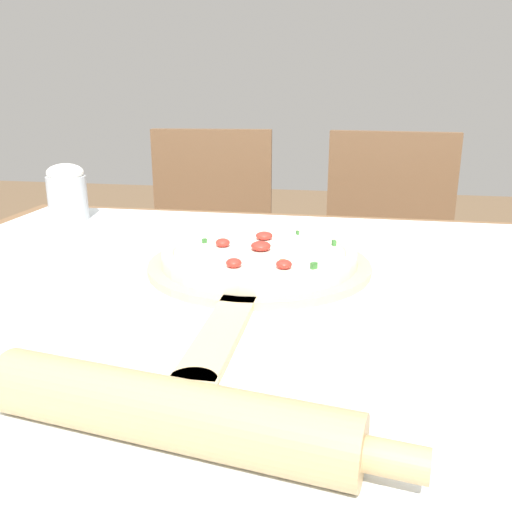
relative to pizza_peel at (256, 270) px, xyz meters
name	(u,v)px	position (x,y,z in m)	size (l,w,h in m)	color
dining_table	(223,357)	(-0.04, -0.07, -0.12)	(1.19, 1.04, 0.75)	brown
towel_cloth	(222,290)	(-0.04, -0.07, -0.01)	(1.11, 0.96, 0.00)	silver
pizza_peel	(256,270)	(0.00, 0.00, 0.00)	(0.35, 0.57, 0.01)	#D6B784
pizza	(259,254)	(0.00, 0.03, 0.02)	(0.31, 0.31, 0.03)	beige
rolling_pin	(167,412)	(0.00, -0.43, 0.02)	(0.40, 0.10, 0.06)	tan
chair_left	(210,253)	(-0.30, 0.81, -0.23)	(0.44, 0.44, 0.91)	brown
chair_right	(385,263)	(0.25, 0.81, -0.23)	(0.43, 0.43, 0.91)	brown
flour_cup	(67,192)	(-0.47, 0.29, 0.06)	(0.08, 0.08, 0.12)	#B2B7BC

